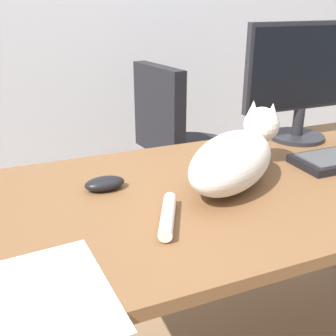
# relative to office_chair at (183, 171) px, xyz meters

# --- Properties ---
(desk) EXTENTS (1.54, 0.74, 0.71)m
(desk) POSITION_rel_office_chair_xyz_m (-0.06, -0.81, 0.22)
(desk) COLOR brown
(desk) RESTS_ON ground_plane
(office_chair) EXTENTS (0.49, 0.48, 0.93)m
(office_chair) POSITION_rel_office_chair_xyz_m (0.00, 0.00, 0.00)
(office_chair) COLOR black
(office_chair) RESTS_ON ground_plane
(monitor) EXTENTS (0.48, 0.20, 0.42)m
(monitor) POSITION_rel_office_chair_xyz_m (0.21, -0.55, 0.54)
(monitor) COLOR #232328
(monitor) RESTS_ON desk
(cat) EXTENTS (0.52, 0.38, 0.20)m
(cat) POSITION_rel_office_chair_xyz_m (-0.21, -0.80, 0.39)
(cat) COLOR silver
(cat) RESTS_ON desk
(computer_mouse) EXTENTS (0.11, 0.06, 0.04)m
(computer_mouse) POSITION_rel_office_chair_xyz_m (-0.56, -0.70, 0.33)
(computer_mouse) COLOR black
(computer_mouse) RESTS_ON desk
(paper_sheet) EXTENTS (0.23, 0.31, 0.00)m
(paper_sheet) POSITION_rel_office_chair_xyz_m (-0.76, -1.09, 0.31)
(paper_sheet) COLOR white
(paper_sheet) RESTS_ON desk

